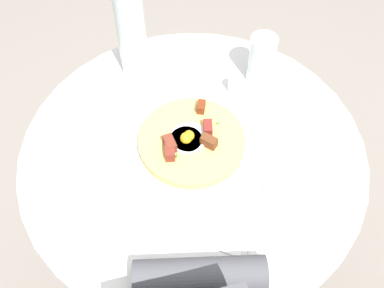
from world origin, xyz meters
name	(u,v)px	position (x,y,z in m)	size (l,w,h in m)	color
ground_plane	(193,266)	(0.00, 0.00, 0.00)	(6.00, 6.00, 0.00)	gray
dining_table	(193,188)	(0.00, 0.00, 0.56)	(0.83, 0.83, 0.74)	silver
pizza_plate	(191,146)	(-0.01, 0.00, 0.75)	(0.31, 0.31, 0.01)	white
breakfast_pizza	(191,141)	(-0.01, 0.00, 0.76)	(0.25, 0.25, 0.05)	#DDB562
bread_plate	(81,121)	(-0.15, -0.25, 0.74)	(0.16, 0.16, 0.01)	white
napkin	(262,227)	(0.23, 0.09, 0.74)	(0.17, 0.14, 0.00)	white
fork	(271,229)	(0.24, 0.11, 0.75)	(0.18, 0.01, 0.01)	silver
knife	(255,223)	(0.22, 0.08, 0.75)	(0.18, 0.01, 0.01)	silver
water_glass	(261,59)	(-0.19, 0.23, 0.81)	(0.07, 0.07, 0.14)	silver
water_bottle	(131,32)	(-0.30, -0.08, 0.87)	(0.07, 0.07, 0.26)	silver
salt_shaker	(233,85)	(-0.16, 0.15, 0.76)	(0.03, 0.03, 0.05)	white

